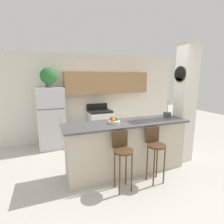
# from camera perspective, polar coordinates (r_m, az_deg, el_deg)

# --- Properties ---
(ground_plane) EXTENTS (14.00, 14.00, 0.00)m
(ground_plane) POSITION_cam_1_polar(r_m,az_deg,el_deg) (3.75, 4.64, -18.47)
(ground_plane) COLOR beige
(wall_back) EXTENTS (5.60, 0.38, 2.55)m
(wall_back) POSITION_cam_1_polar(r_m,az_deg,el_deg) (5.42, -4.18, 6.68)
(wall_back) COLOR silver
(wall_back) RESTS_ON ground_plane
(pillar_right) EXTENTS (0.38, 0.32, 2.55)m
(pillar_right) POSITION_cam_1_polar(r_m,az_deg,el_deg) (4.14, 22.65, 2.32)
(pillar_right) COLOR silver
(pillar_right) RESTS_ON ground_plane
(counter_bar) EXTENTS (2.45, 0.70, 1.02)m
(counter_bar) POSITION_cam_1_polar(r_m,az_deg,el_deg) (3.53, 4.77, -11.20)
(counter_bar) COLOR beige
(counter_bar) RESTS_ON ground_plane
(refrigerator) EXTENTS (0.68, 0.73, 1.61)m
(refrigerator) POSITION_cam_1_polar(r_m,az_deg,el_deg) (4.94, -19.14, -1.79)
(refrigerator) COLOR silver
(refrigerator) RESTS_ON ground_plane
(stove_range) EXTENTS (0.66, 0.59, 1.07)m
(stove_range) POSITION_cam_1_polar(r_m,az_deg,el_deg) (5.31, -4.01, -4.14)
(stove_range) COLOR white
(stove_range) RESTS_ON ground_plane
(bar_stool_left) EXTENTS (0.33, 0.33, 0.98)m
(bar_stool_left) POSITION_cam_1_polar(r_m,az_deg,el_deg) (2.94, 3.38, -12.95)
(bar_stool_left) COLOR #4C331E
(bar_stool_left) RESTS_ON ground_plane
(bar_stool_right) EXTENTS (0.33, 0.33, 0.98)m
(bar_stool_right) POSITION_cam_1_polar(r_m,az_deg,el_deg) (3.24, 13.91, -10.95)
(bar_stool_right) COLOR #4C331E
(bar_stool_right) RESTS_ON ground_plane
(potted_plant_on_fridge) EXTENTS (0.43, 0.43, 0.51)m
(potted_plant_on_fridge) POSITION_cam_1_polar(r_m,az_deg,el_deg) (4.83, -19.96, 10.86)
(potted_plant_on_fridge) COLOR #4C4C51
(potted_plant_on_fridge) RESTS_ON refrigerator
(orchid_vase) EXTENTS (0.12, 0.12, 0.40)m
(orchid_vase) POSITION_cam_1_polar(r_m,az_deg,el_deg) (3.96, 17.64, 0.05)
(orchid_vase) COLOR #4C4C51
(orchid_vase) RESTS_ON counter_bar
(fruit_bowl) EXTENTS (0.22, 0.22, 0.12)m
(fruit_bowl) POSITION_cam_1_polar(r_m,az_deg,el_deg) (3.25, 0.68, -2.95)
(fruit_bowl) COLOR silver
(fruit_bowl) RESTS_ON counter_bar
(trash_bin) EXTENTS (0.28, 0.28, 0.38)m
(trash_bin) POSITION_cam_1_polar(r_m,az_deg,el_deg) (4.92, -11.94, -8.93)
(trash_bin) COLOR black
(trash_bin) RESTS_ON ground_plane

